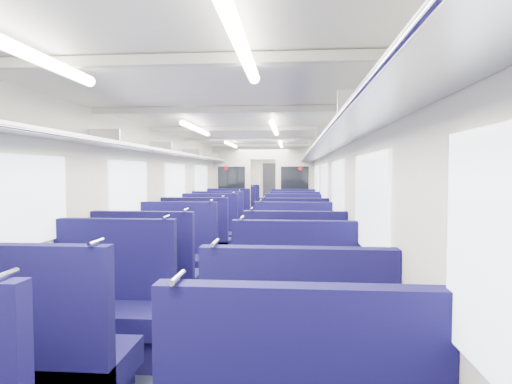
{
  "coord_description": "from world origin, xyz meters",
  "views": [
    {
      "loc": [
        0.79,
        -8.48,
        1.66
      ],
      "look_at": [
        -0.18,
        3.17,
        1.1
      ],
      "focal_mm": 30.01,
      "sensor_mm": 36.0,
      "label": 1
    }
  ],
  "objects_px": {
    "seat_4": "(38,370)",
    "seat_22": "(242,210)",
    "seat_7": "(295,320)",
    "seat_13": "(294,247)",
    "seat_21": "(293,215)",
    "seat_10": "(176,262)",
    "seat_17": "(293,229)",
    "seat_18": "(227,222)",
    "seat_16": "(219,228)",
    "seat_14": "(208,237)",
    "seat_15": "(293,238)",
    "seat_12": "(197,246)",
    "seat_5": "(297,377)",
    "seat_11": "(294,263)",
    "seat_9": "(295,283)",
    "end_door": "(272,188)",
    "seat_19": "(293,224)",
    "seat_8": "(148,283)",
    "bulkhead": "(263,187)",
    "seat_6": "(109,314)",
    "seat_20": "(237,214)"
  },
  "relations": [
    {
      "from": "seat_4",
      "to": "seat_22",
      "type": "relative_size",
      "value": 1.0
    },
    {
      "from": "seat_7",
      "to": "seat_13",
      "type": "height_order",
      "value": "same"
    },
    {
      "from": "seat_21",
      "to": "seat_10",
      "type": "bearing_deg",
      "value": -103.96
    },
    {
      "from": "seat_10",
      "to": "seat_21",
      "type": "xyz_separation_m",
      "value": [
        1.66,
        6.68,
        0.0
      ]
    },
    {
      "from": "seat_17",
      "to": "seat_21",
      "type": "distance_m",
      "value": 3.04
    },
    {
      "from": "seat_18",
      "to": "seat_10",
      "type": "bearing_deg",
      "value": -90.0
    },
    {
      "from": "seat_16",
      "to": "seat_18",
      "type": "height_order",
      "value": "same"
    },
    {
      "from": "seat_16",
      "to": "seat_7",
      "type": "bearing_deg",
      "value": -74.1
    },
    {
      "from": "seat_14",
      "to": "seat_16",
      "type": "relative_size",
      "value": 1.0
    },
    {
      "from": "seat_15",
      "to": "seat_21",
      "type": "distance_m",
      "value": 4.32
    },
    {
      "from": "seat_15",
      "to": "seat_22",
      "type": "height_order",
      "value": "same"
    },
    {
      "from": "seat_12",
      "to": "seat_17",
      "type": "distance_m",
      "value": 2.83
    },
    {
      "from": "seat_15",
      "to": "seat_18",
      "type": "relative_size",
      "value": 1.0
    },
    {
      "from": "seat_18",
      "to": "seat_5",
      "type": "bearing_deg",
      "value": -78.4
    },
    {
      "from": "seat_10",
      "to": "seat_11",
      "type": "bearing_deg",
      "value": 3.36
    },
    {
      "from": "seat_9",
      "to": "seat_17",
      "type": "xyz_separation_m",
      "value": [
        0.0,
        4.63,
        0.0
      ]
    },
    {
      "from": "end_door",
      "to": "seat_9",
      "type": "xyz_separation_m",
      "value": [
        0.83,
        -12.57,
        -0.61
      ]
    },
    {
      "from": "seat_19",
      "to": "seat_22",
      "type": "bearing_deg",
      "value": 116.0
    },
    {
      "from": "end_door",
      "to": "seat_13",
      "type": "bearing_deg",
      "value": -85.37
    },
    {
      "from": "seat_8",
      "to": "seat_9",
      "type": "height_order",
      "value": "same"
    },
    {
      "from": "seat_22",
      "to": "seat_8",
      "type": "bearing_deg",
      "value": -90.0
    },
    {
      "from": "end_door",
      "to": "seat_22",
      "type": "bearing_deg",
      "value": -103.08
    },
    {
      "from": "seat_11",
      "to": "seat_17",
      "type": "xyz_separation_m",
      "value": [
        0.0,
        3.54,
        0.0
      ]
    },
    {
      "from": "bulkhead",
      "to": "seat_6",
      "type": "xyz_separation_m",
      "value": [
        -0.83,
        -8.18,
        -0.84
      ]
    },
    {
      "from": "seat_9",
      "to": "end_door",
      "type": "bearing_deg",
      "value": 93.78
    },
    {
      "from": "seat_11",
      "to": "bulkhead",
      "type": "bearing_deg",
      "value": 98.03
    },
    {
      "from": "seat_13",
      "to": "seat_18",
      "type": "xyz_separation_m",
      "value": [
        -1.66,
        3.5,
        0.0
      ]
    },
    {
      "from": "seat_9",
      "to": "seat_14",
      "type": "relative_size",
      "value": 1.0
    },
    {
      "from": "seat_7",
      "to": "seat_22",
      "type": "xyz_separation_m",
      "value": [
        -1.66,
        10.22,
        0.0
      ]
    },
    {
      "from": "seat_9",
      "to": "seat_16",
      "type": "bearing_deg",
      "value": 109.81
    },
    {
      "from": "seat_13",
      "to": "bulkhead",
      "type": "bearing_deg",
      "value": 100.13
    },
    {
      "from": "seat_21",
      "to": "seat_18",
      "type": "bearing_deg",
      "value": -131.95
    },
    {
      "from": "seat_17",
      "to": "seat_20",
      "type": "distance_m",
      "value": 3.59
    },
    {
      "from": "seat_11",
      "to": "seat_17",
      "type": "height_order",
      "value": "same"
    },
    {
      "from": "seat_14",
      "to": "seat_15",
      "type": "bearing_deg",
      "value": 0.81
    },
    {
      "from": "seat_9",
      "to": "seat_20",
      "type": "bearing_deg",
      "value": 101.99
    },
    {
      "from": "seat_9",
      "to": "seat_18",
      "type": "height_order",
      "value": "same"
    },
    {
      "from": "seat_11",
      "to": "seat_14",
      "type": "xyz_separation_m",
      "value": [
        -1.66,
        2.23,
        0.0
      ]
    },
    {
      "from": "seat_7",
      "to": "seat_20",
      "type": "xyz_separation_m",
      "value": [
        -1.66,
        9.03,
        0.0
      ]
    },
    {
      "from": "seat_13",
      "to": "seat_21",
      "type": "relative_size",
      "value": 1.0
    },
    {
      "from": "seat_5",
      "to": "seat_9",
      "type": "distance_m",
      "value": 2.25
    },
    {
      "from": "seat_6",
      "to": "seat_13",
      "type": "height_order",
      "value": "same"
    },
    {
      "from": "seat_7",
      "to": "seat_11",
      "type": "bearing_deg",
      "value": 90.0
    },
    {
      "from": "end_door",
      "to": "seat_6",
      "type": "bearing_deg",
      "value": -93.45
    },
    {
      "from": "seat_9",
      "to": "seat_13",
      "type": "relative_size",
      "value": 1.0
    },
    {
      "from": "seat_13",
      "to": "seat_16",
      "type": "height_order",
      "value": "same"
    },
    {
      "from": "seat_4",
      "to": "seat_14",
      "type": "height_order",
      "value": "same"
    },
    {
      "from": "seat_4",
      "to": "seat_21",
      "type": "distance_m",
      "value": 10.1
    },
    {
      "from": "seat_6",
      "to": "seat_17",
      "type": "height_order",
      "value": "same"
    },
    {
      "from": "end_door",
      "to": "seat_10",
      "type": "relative_size",
      "value": 1.59
    }
  ]
}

